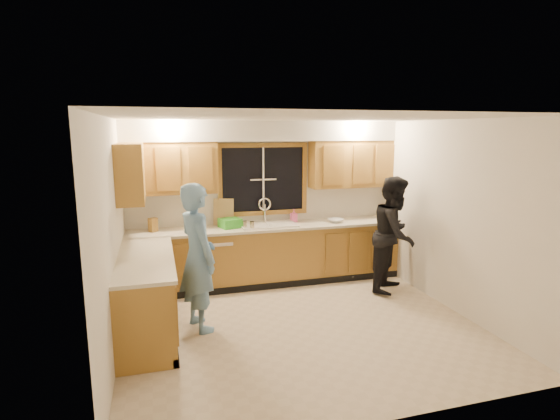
% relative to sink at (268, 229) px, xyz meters
% --- Properties ---
extents(floor, '(4.20, 4.20, 0.00)m').
position_rel_sink_xyz_m(floor, '(0.00, -1.60, -0.86)').
color(floor, beige).
rests_on(floor, ground).
extents(ceiling, '(4.20, 4.20, 0.00)m').
position_rel_sink_xyz_m(ceiling, '(0.00, -1.60, 1.64)').
color(ceiling, white).
extents(wall_back, '(4.20, 0.00, 4.20)m').
position_rel_sink_xyz_m(wall_back, '(0.00, 0.30, 0.39)').
color(wall_back, silver).
rests_on(wall_back, ground).
extents(wall_left, '(0.00, 3.80, 3.80)m').
position_rel_sink_xyz_m(wall_left, '(-2.10, -1.60, 0.39)').
color(wall_left, silver).
rests_on(wall_left, ground).
extents(wall_right, '(0.00, 3.80, 3.80)m').
position_rel_sink_xyz_m(wall_right, '(2.10, -1.60, 0.39)').
color(wall_right, silver).
rests_on(wall_right, ground).
extents(base_cabinets_back, '(4.20, 0.60, 0.88)m').
position_rel_sink_xyz_m(base_cabinets_back, '(0.00, -0.00, -0.42)').
color(base_cabinets_back, '#AB7A31').
rests_on(base_cabinets_back, ground).
extents(base_cabinets_left, '(0.60, 1.90, 0.88)m').
position_rel_sink_xyz_m(base_cabinets_left, '(-1.80, -1.25, -0.42)').
color(base_cabinets_left, '#AB7A31').
rests_on(base_cabinets_left, ground).
extents(countertop_back, '(4.20, 0.63, 0.04)m').
position_rel_sink_xyz_m(countertop_back, '(0.00, -0.02, 0.04)').
color(countertop_back, beige).
rests_on(countertop_back, base_cabinets_back).
extents(countertop_left, '(0.63, 1.90, 0.04)m').
position_rel_sink_xyz_m(countertop_left, '(-1.79, -1.25, 0.04)').
color(countertop_left, beige).
rests_on(countertop_left, base_cabinets_left).
extents(upper_cabinets_left, '(1.35, 0.33, 0.75)m').
position_rel_sink_xyz_m(upper_cabinets_left, '(-1.43, 0.13, 0.96)').
color(upper_cabinets_left, '#AB7A31').
rests_on(upper_cabinets_left, wall_back).
extents(upper_cabinets_right, '(1.35, 0.33, 0.75)m').
position_rel_sink_xyz_m(upper_cabinets_right, '(1.43, 0.13, 0.96)').
color(upper_cabinets_right, '#AB7A31').
rests_on(upper_cabinets_right, wall_back).
extents(upper_cabinets_return, '(0.33, 0.90, 0.75)m').
position_rel_sink_xyz_m(upper_cabinets_return, '(-1.94, -0.48, 0.96)').
color(upper_cabinets_return, '#AB7A31').
rests_on(upper_cabinets_return, wall_left).
extents(soffit, '(4.20, 0.35, 0.30)m').
position_rel_sink_xyz_m(soffit, '(0.00, 0.12, 1.49)').
color(soffit, beige).
rests_on(soffit, wall_back).
extents(window_frame, '(1.44, 0.03, 1.14)m').
position_rel_sink_xyz_m(window_frame, '(0.00, 0.29, 0.74)').
color(window_frame, black).
rests_on(window_frame, wall_back).
extents(sink, '(0.86, 0.52, 0.57)m').
position_rel_sink_xyz_m(sink, '(0.00, 0.00, 0.00)').
color(sink, white).
rests_on(sink, countertop_back).
extents(dishwasher, '(0.60, 0.56, 0.82)m').
position_rel_sink_xyz_m(dishwasher, '(-0.85, -0.01, -0.45)').
color(dishwasher, white).
rests_on(dishwasher, floor).
extents(stove, '(0.58, 0.75, 0.90)m').
position_rel_sink_xyz_m(stove, '(-1.80, -1.82, -0.41)').
color(stove, white).
rests_on(stove, floor).
extents(man, '(0.60, 0.75, 1.77)m').
position_rel_sink_xyz_m(man, '(-1.19, -1.31, 0.02)').
color(man, '#6A99C9').
rests_on(man, floor).
extents(woman, '(1.04, 1.04, 1.71)m').
position_rel_sink_xyz_m(woman, '(1.72, -0.81, -0.01)').
color(woman, black).
rests_on(woman, floor).
extents(knife_block, '(0.14, 0.14, 0.20)m').
position_rel_sink_xyz_m(knife_block, '(-1.70, 0.05, 0.15)').
color(knife_block, '#A0702C').
rests_on(knife_block, countertop_back).
extents(cutting_board, '(0.33, 0.19, 0.41)m').
position_rel_sink_xyz_m(cutting_board, '(-0.65, 0.22, 0.26)').
color(cutting_board, tan).
rests_on(cutting_board, countertop_back).
extents(dish_crate, '(0.35, 0.34, 0.14)m').
position_rel_sink_xyz_m(dish_crate, '(-0.58, 0.02, 0.12)').
color(dish_crate, green).
rests_on(dish_crate, countertop_back).
extents(soap_bottle, '(0.10, 0.10, 0.21)m').
position_rel_sink_xyz_m(soap_bottle, '(0.47, 0.15, 0.16)').
color(soap_bottle, '#E1558F').
rests_on(soap_bottle, countertop_back).
extents(bowl, '(0.29, 0.29, 0.06)m').
position_rel_sink_xyz_m(bowl, '(1.09, -0.08, 0.08)').
color(bowl, silver).
rests_on(bowl, countertop_back).
extents(can_left, '(0.09, 0.09, 0.12)m').
position_rel_sink_xyz_m(can_left, '(-0.39, -0.13, 0.11)').
color(can_left, '#BAAF8F').
rests_on(can_left, countertop_back).
extents(can_right, '(0.07, 0.07, 0.12)m').
position_rel_sink_xyz_m(can_right, '(-0.30, -0.22, 0.12)').
color(can_right, '#BAAF8F').
rests_on(can_right, countertop_back).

